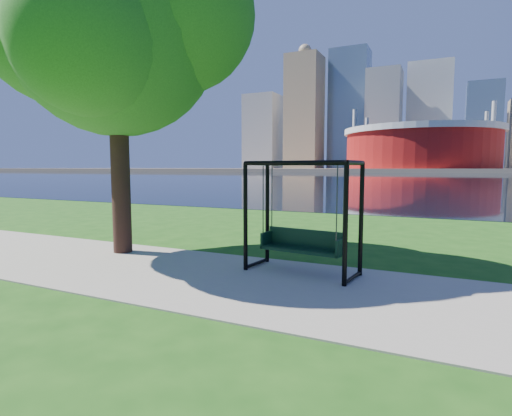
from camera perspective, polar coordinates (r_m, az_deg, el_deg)
The scene contains 8 objects.
ground at distance 8.42m, azimuth 1.20°, elevation -9.85°, with size 900.00×900.00×0.00m, color #1E5114.
path at distance 7.98m, azimuth -0.30°, elevation -10.62°, with size 120.00×4.00×0.03m, color #9E937F.
river at distance 109.47m, azimuth 23.69°, elevation 4.07°, with size 900.00×180.00×0.02m, color black.
far_bank at distance 313.42m, azimuth 24.86°, elevation 4.97°, with size 900.00×228.00×2.00m, color #937F60.
stadium at distance 243.06m, azimuth 22.43°, elevation 8.12°, with size 83.00×83.00×32.00m.
skyline at distance 328.61m, azimuth 24.39°, elevation 11.10°, with size 392.00×66.00×96.50m.
swing at distance 8.54m, azimuth 6.64°, elevation -1.67°, with size 2.46×1.30×2.41m.
park_tree at distance 11.74m, azimuth -19.42°, elevation 23.33°, with size 6.80×6.15×8.45m.
Camera 1 is at (3.32, -7.40, 2.26)m, focal length 28.00 mm.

